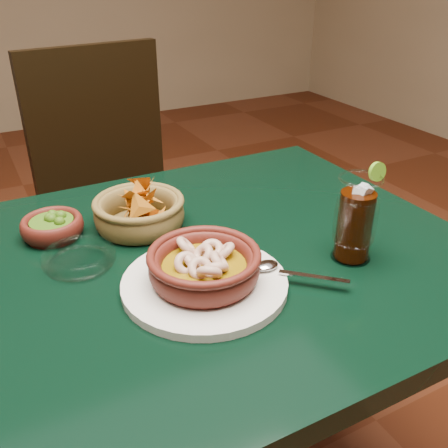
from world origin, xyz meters
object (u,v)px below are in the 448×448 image
dining_chair (121,199)px  cola_drink (355,220)px  dining_table (151,313)px  chip_basket (140,212)px  shrimp_plate (205,270)px

dining_chair → cola_drink: size_ratio=5.70×
dining_table → chip_basket: bearing=74.6°
dining_chair → shrimp_plate: dining_chair is taller
dining_table → cola_drink: bearing=-22.5°
chip_basket → cola_drink: size_ratio=1.20×
chip_basket → cola_drink: (0.29, -0.29, 0.04)m
shrimp_plate → chip_basket: chip_basket is taller
shrimp_plate → dining_table: bearing=122.5°
shrimp_plate → cola_drink: size_ratio=1.93×
chip_basket → dining_chair: bearing=78.3°
shrimp_plate → cola_drink: (0.27, -0.04, 0.04)m
chip_basket → cola_drink: 0.41m
dining_table → cola_drink: cola_drink is taller
dining_table → dining_chair: 0.74m
dining_table → chip_basket: (0.04, 0.15, 0.13)m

